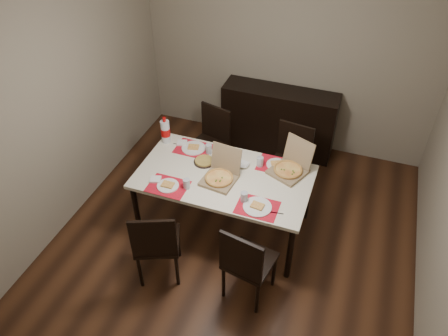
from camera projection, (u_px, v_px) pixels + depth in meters
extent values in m
cube|color=#462615|center=(235.00, 238.00, 4.87)|extent=(3.80, 4.00, 0.02)
cube|color=gray|center=(288.00, 54.00, 5.49)|extent=(3.80, 0.02, 2.60)
cube|color=gray|center=(64.00, 106.00, 4.53)|extent=(0.02, 4.00, 2.60)
cube|color=black|center=(278.00, 120.00, 5.86)|extent=(1.50, 0.40, 0.90)
cube|color=#EEE4C8|center=(224.00, 177.00, 4.54)|extent=(1.80, 1.00, 0.04)
cylinder|color=black|center=(137.00, 211.00, 4.68)|extent=(0.06, 0.06, 0.71)
cylinder|color=black|center=(290.00, 253.00, 4.24)|extent=(0.06, 0.06, 0.71)
cylinder|color=black|center=(172.00, 163.00, 5.32)|extent=(0.06, 0.06, 0.71)
cylinder|color=black|center=(308.00, 195.00, 4.88)|extent=(0.06, 0.06, 0.71)
cube|color=black|center=(157.00, 241.00, 4.23)|extent=(0.55, 0.55, 0.04)
cube|color=black|center=(153.00, 239.00, 3.93)|extent=(0.40, 0.19, 0.46)
cylinder|color=black|center=(140.00, 272.00, 4.24)|extent=(0.04, 0.04, 0.43)
cylinder|color=black|center=(177.00, 270.00, 4.25)|extent=(0.04, 0.04, 0.43)
cylinder|color=black|center=(143.00, 243.00, 4.52)|extent=(0.04, 0.04, 0.43)
cylinder|color=black|center=(178.00, 242.00, 4.53)|extent=(0.04, 0.04, 0.43)
cube|color=black|center=(250.00, 261.00, 4.05)|extent=(0.49, 0.49, 0.04)
cube|color=black|center=(241.00, 258.00, 3.76)|extent=(0.42, 0.11, 0.46)
cylinder|color=black|center=(223.00, 282.00, 4.15)|extent=(0.04, 0.04, 0.43)
cylinder|color=black|center=(257.00, 298.00, 4.01)|extent=(0.04, 0.04, 0.43)
cylinder|color=black|center=(242.00, 256.00, 4.39)|extent=(0.04, 0.04, 0.43)
cylinder|color=black|center=(274.00, 271.00, 4.25)|extent=(0.04, 0.04, 0.43)
cube|color=black|center=(207.00, 146.00, 5.41)|extent=(0.52, 0.52, 0.04)
cube|color=black|center=(216.00, 123.00, 5.37)|extent=(0.41, 0.14, 0.46)
cylinder|color=black|center=(227.00, 159.00, 5.59)|extent=(0.04, 0.04, 0.43)
cylinder|color=black|center=(205.00, 149.00, 5.75)|extent=(0.04, 0.04, 0.43)
cylinder|color=black|center=(211.00, 174.00, 5.37)|extent=(0.04, 0.04, 0.43)
cylinder|color=black|center=(188.00, 163.00, 5.53)|extent=(0.04, 0.04, 0.43)
cube|color=black|center=(287.00, 167.00, 5.11)|extent=(0.47, 0.47, 0.04)
cube|color=black|center=(295.00, 141.00, 5.08)|extent=(0.42, 0.08, 0.46)
cylinder|color=black|center=(305.00, 178.00, 5.32)|extent=(0.04, 0.04, 0.43)
cylinder|color=black|center=(277.00, 169.00, 5.44)|extent=(0.04, 0.04, 0.43)
cylinder|color=black|center=(295.00, 195.00, 5.07)|extent=(0.04, 0.04, 0.43)
cylinder|color=black|center=(266.00, 186.00, 5.20)|extent=(0.04, 0.04, 0.43)
cube|color=red|center=(168.00, 186.00, 4.39)|extent=(0.40, 0.30, 0.00)
cylinder|color=white|center=(168.00, 186.00, 4.39)|extent=(0.22, 0.22, 0.01)
cube|color=#F7EB7B|center=(168.00, 185.00, 4.38)|extent=(0.12, 0.09, 0.02)
cylinder|color=#AEB0B9|center=(187.00, 184.00, 4.34)|extent=(0.07, 0.07, 0.11)
cube|color=#B2B2B7|center=(159.00, 183.00, 4.43)|extent=(0.20, 0.04, 0.00)
cube|color=white|center=(155.00, 179.00, 4.46)|extent=(0.13, 0.13, 0.02)
cube|color=red|center=(257.00, 207.00, 4.16)|extent=(0.40, 0.30, 0.00)
cylinder|color=white|center=(257.00, 207.00, 4.16)|extent=(0.28, 0.28, 0.01)
cube|color=#F7EB7B|center=(257.00, 206.00, 4.15)|extent=(0.13, 0.11, 0.02)
cylinder|color=#AEB0B9|center=(244.00, 197.00, 4.19)|extent=(0.07, 0.07, 0.11)
cube|color=#B2B2B7|center=(273.00, 213.00, 4.11)|extent=(0.20, 0.04, 0.00)
cube|color=red|center=(194.00, 149.00, 4.88)|extent=(0.40, 0.30, 0.00)
cylinder|color=white|center=(194.00, 148.00, 4.87)|extent=(0.27, 0.27, 0.01)
cube|color=#F7EB7B|center=(193.00, 147.00, 4.86)|extent=(0.14, 0.12, 0.02)
cylinder|color=#AEB0B9|center=(209.00, 149.00, 4.79)|extent=(0.07, 0.07, 0.11)
cube|color=#B2B2B7|center=(182.00, 145.00, 4.94)|extent=(0.20, 0.04, 0.00)
cube|color=white|center=(182.00, 143.00, 4.94)|extent=(0.13, 0.13, 0.02)
cube|color=red|center=(277.00, 165.00, 4.65)|extent=(0.40, 0.30, 0.00)
cylinder|color=white|center=(277.00, 165.00, 4.65)|extent=(0.22, 0.22, 0.01)
cube|color=#F7EB7B|center=(277.00, 164.00, 4.64)|extent=(0.15, 0.13, 0.02)
cylinder|color=#AEB0B9|center=(260.00, 162.00, 4.61)|extent=(0.07, 0.07, 0.11)
cube|color=#B2B2B7|center=(291.00, 170.00, 4.59)|extent=(0.20, 0.04, 0.00)
cube|color=white|center=(229.00, 174.00, 4.53)|extent=(0.16, 0.15, 0.02)
cube|color=#846C4C|center=(219.00, 180.00, 4.45)|extent=(0.36, 0.36, 0.03)
cube|color=#846C4C|center=(226.00, 159.00, 4.45)|extent=(0.33, 0.11, 0.29)
cylinder|color=#F7EB7B|center=(219.00, 178.00, 4.43)|extent=(0.31, 0.31, 0.02)
cube|color=#846C4C|center=(288.00, 172.00, 4.55)|extent=(0.44, 0.44, 0.03)
cube|color=#846C4C|center=(299.00, 152.00, 4.53)|extent=(0.34, 0.20, 0.30)
cylinder|color=#F7EB7B|center=(288.00, 170.00, 4.53)|extent=(0.38, 0.38, 0.02)
cylinder|color=black|center=(204.00, 162.00, 4.69)|extent=(0.23, 0.23, 0.01)
cylinder|color=tan|center=(204.00, 161.00, 4.68)|extent=(0.20, 0.20, 0.02)
imported|color=white|center=(243.00, 165.00, 4.63)|extent=(0.14, 0.14, 0.03)
cylinder|color=silver|center=(165.00, 131.00, 4.90)|extent=(0.10, 0.10, 0.27)
cylinder|color=#B60808|center=(165.00, 132.00, 4.91)|extent=(0.11, 0.11, 0.09)
cylinder|color=#B60808|center=(164.00, 119.00, 4.80)|extent=(0.04, 0.04, 0.05)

